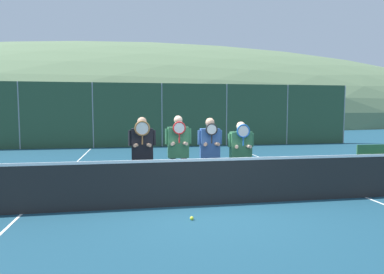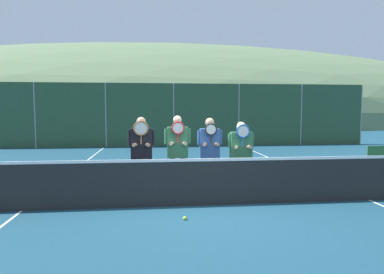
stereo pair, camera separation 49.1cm
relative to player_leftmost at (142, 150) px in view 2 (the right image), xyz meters
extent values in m
plane|color=navy|center=(1.32, -0.85, -1.08)|extent=(120.00, 120.00, 0.00)
ellipsoid|color=#5B7551|center=(1.32, 54.79, -1.08)|extent=(125.47, 69.70, 24.40)
cube|color=tan|center=(-0.37, 19.02, 0.43)|extent=(16.50, 5.00, 3.02)
cube|color=#4C4C51|center=(-0.37, 19.02, 2.13)|extent=(17.00, 5.50, 0.36)
cylinder|color=gray|center=(-5.73, 10.44, 0.59)|extent=(0.06, 0.06, 3.34)
cylinder|color=gray|center=(-2.21, 10.44, 0.59)|extent=(0.06, 0.06, 3.34)
cylinder|color=gray|center=(1.32, 10.44, 0.59)|extent=(0.06, 0.06, 3.34)
cylinder|color=gray|center=(4.85, 10.44, 0.59)|extent=(0.06, 0.06, 3.34)
cylinder|color=gray|center=(8.37, 10.44, 0.59)|extent=(0.06, 0.06, 3.34)
cylinder|color=gray|center=(11.90, 10.44, 0.59)|extent=(0.06, 0.06, 3.34)
cube|color=#2D4C33|center=(1.32, 10.44, 0.59)|extent=(21.16, 0.02, 3.34)
cube|color=black|center=(1.32, -0.85, -0.61)|extent=(9.55, 0.02, 0.93)
cube|color=white|center=(1.32, -0.85, -0.13)|extent=(9.55, 0.03, 0.06)
cube|color=white|center=(-2.30, 2.15, -1.07)|extent=(0.05, 16.00, 0.01)
cube|color=white|center=(4.94, 2.15, -1.07)|extent=(0.05, 16.00, 0.01)
cylinder|color=black|center=(-0.13, 0.01, -0.64)|extent=(0.13, 0.13, 0.87)
cylinder|color=black|center=(0.13, 0.01, -0.64)|extent=(0.13, 0.13, 0.87)
cube|color=black|center=(0.00, 0.01, 0.13)|extent=(0.47, 0.22, 0.69)
sphere|color=tan|center=(0.00, 0.01, 0.63)|extent=(0.21, 0.21, 0.21)
cylinder|color=black|center=(-0.26, 0.01, 0.27)|extent=(0.08, 0.08, 0.34)
cylinder|color=black|center=(0.26, 0.01, 0.27)|extent=(0.08, 0.08, 0.34)
cylinder|color=tan|center=(-0.12, -0.08, 0.12)|extent=(0.16, 0.27, 0.08)
cylinder|color=tan|center=(0.12, -0.08, 0.12)|extent=(0.16, 0.27, 0.08)
cylinder|color=#936033|center=(0.00, -0.17, 0.24)|extent=(0.03, 0.03, 0.20)
torus|color=#936033|center=(0.00, -0.17, 0.49)|extent=(0.34, 0.04, 0.34)
cylinder|color=silver|center=(0.00, -0.17, 0.49)|extent=(0.28, 0.00, 0.28)
cylinder|color=#232838|center=(0.68, 0.04, -0.64)|extent=(0.13, 0.13, 0.88)
cylinder|color=#232838|center=(0.94, 0.04, -0.64)|extent=(0.13, 0.13, 0.88)
cube|color=#337047|center=(0.81, 0.04, 0.15)|extent=(0.47, 0.22, 0.70)
sphere|color=#DBB293|center=(0.81, 0.04, 0.66)|extent=(0.19, 0.19, 0.19)
cylinder|color=#337047|center=(0.55, 0.04, 0.29)|extent=(0.08, 0.08, 0.34)
cylinder|color=#337047|center=(1.07, 0.04, 0.29)|extent=(0.08, 0.08, 0.34)
cylinder|color=#DBB293|center=(0.70, -0.05, 0.14)|extent=(0.16, 0.27, 0.08)
cylinder|color=#DBB293|center=(0.93, -0.05, 0.14)|extent=(0.16, 0.27, 0.08)
cylinder|color=red|center=(0.81, -0.14, 0.26)|extent=(0.03, 0.03, 0.20)
torus|color=red|center=(0.81, -0.14, 0.49)|extent=(0.29, 0.03, 0.29)
cylinder|color=silver|center=(0.81, -0.14, 0.49)|extent=(0.24, 0.00, 0.24)
cylinder|color=black|center=(1.45, 0.12, -0.65)|extent=(0.13, 0.13, 0.86)
cylinder|color=black|center=(1.69, 0.12, -0.65)|extent=(0.13, 0.13, 0.86)
cube|color=#335693|center=(1.57, 0.12, 0.12)|extent=(0.45, 0.22, 0.68)
sphere|color=tan|center=(1.57, 0.12, 0.60)|extent=(0.21, 0.21, 0.21)
cylinder|color=#335693|center=(1.32, 0.12, 0.25)|extent=(0.08, 0.08, 0.33)
cylinder|color=#335693|center=(1.82, 0.12, 0.25)|extent=(0.08, 0.08, 0.33)
cylinder|color=tan|center=(1.46, 0.03, 0.10)|extent=(0.16, 0.27, 0.08)
cylinder|color=tan|center=(1.68, 0.03, 0.10)|extent=(0.16, 0.27, 0.08)
cylinder|color=black|center=(1.57, -0.06, 0.22)|extent=(0.03, 0.03, 0.20)
torus|color=black|center=(1.57, -0.06, 0.45)|extent=(0.28, 0.03, 0.28)
cylinder|color=silver|center=(1.57, -0.06, 0.45)|extent=(0.23, 0.00, 0.23)
cylinder|color=#56565B|center=(2.16, 0.04, -0.67)|extent=(0.13, 0.13, 0.81)
cylinder|color=#56565B|center=(2.43, 0.04, -0.67)|extent=(0.13, 0.13, 0.81)
cube|color=#337047|center=(2.29, 0.04, 0.05)|extent=(0.49, 0.22, 0.64)
sphere|color=#DBB293|center=(2.29, 0.04, 0.51)|extent=(0.21, 0.21, 0.21)
cylinder|color=#337047|center=(2.02, 0.04, 0.18)|extent=(0.08, 0.08, 0.31)
cylinder|color=#337047|center=(2.56, 0.04, 0.18)|extent=(0.08, 0.08, 0.31)
cylinder|color=#DBB293|center=(2.17, -0.05, 0.04)|extent=(0.16, 0.27, 0.08)
cylinder|color=#DBB293|center=(2.42, -0.05, 0.04)|extent=(0.16, 0.27, 0.08)
cylinder|color=#1E5BAD|center=(2.29, -0.14, 0.16)|extent=(0.03, 0.03, 0.20)
torus|color=#1E5BAD|center=(2.29, -0.14, 0.40)|extent=(0.32, 0.03, 0.32)
cylinder|color=silver|center=(2.29, -0.14, 0.40)|extent=(0.26, 0.00, 0.26)
cube|color=#285638|center=(-4.83, 13.25, -0.34)|extent=(4.72, 1.83, 0.87)
cube|color=#2D3842|center=(-4.83, 13.25, 0.45)|extent=(2.59, 1.68, 0.71)
cylinder|color=black|center=(-3.30, 12.31, -0.78)|extent=(0.60, 0.16, 0.60)
cylinder|color=black|center=(-3.30, 14.18, -0.78)|extent=(0.60, 0.16, 0.60)
cylinder|color=black|center=(-6.36, 12.31, -0.78)|extent=(0.60, 0.16, 0.60)
cylinder|color=black|center=(-6.36, 14.18, -0.78)|extent=(0.60, 0.16, 0.60)
cube|color=maroon|center=(0.42, 13.02, -0.40)|extent=(4.65, 1.80, 0.76)
cube|color=#2D3842|center=(0.42, 13.02, 0.30)|extent=(2.56, 1.65, 0.62)
cylinder|color=black|center=(1.93, 12.10, -0.78)|extent=(0.60, 0.16, 0.60)
cylinder|color=black|center=(1.93, 13.94, -0.78)|extent=(0.60, 0.16, 0.60)
cylinder|color=black|center=(-1.09, 12.10, -0.78)|extent=(0.60, 0.16, 0.60)
cylinder|color=black|center=(-1.09, 13.94, -0.78)|extent=(0.60, 0.16, 0.60)
cube|color=slate|center=(5.70, 13.27, -0.40)|extent=(4.78, 1.80, 0.76)
cube|color=#2D3842|center=(5.70, 13.27, 0.29)|extent=(2.63, 1.65, 0.62)
cylinder|color=black|center=(7.26, 12.35, -0.78)|extent=(0.60, 0.16, 0.60)
cylinder|color=black|center=(7.26, 14.18, -0.78)|extent=(0.60, 0.16, 0.60)
cylinder|color=black|center=(4.15, 12.35, -0.78)|extent=(0.60, 0.16, 0.60)
cylinder|color=black|center=(4.15, 14.18, -0.78)|extent=(0.60, 0.16, 0.60)
cube|color=#333338|center=(6.91, 1.98, -0.88)|extent=(0.06, 0.32, 0.40)
sphere|color=#CCDB33|center=(0.82, -1.74, -1.04)|extent=(0.07, 0.07, 0.07)
camera|label=1|loc=(-0.20, -7.63, 0.91)|focal=32.00mm
camera|label=2|loc=(0.29, -7.70, 0.91)|focal=32.00mm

